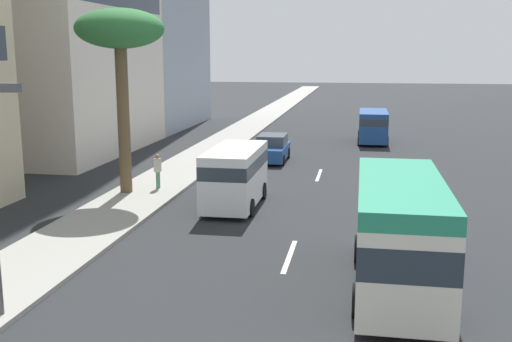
# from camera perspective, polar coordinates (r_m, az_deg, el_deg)

# --- Properties ---
(ground_plane) EXTENTS (198.00, 198.00, 0.00)m
(ground_plane) POSITION_cam_1_polar(r_m,az_deg,el_deg) (36.00, 6.39, 0.84)
(ground_plane) COLOR #26282B
(sidewalk_right) EXTENTS (162.00, 3.19, 0.15)m
(sidewalk_right) POSITION_cam_1_polar(r_m,az_deg,el_deg) (37.18, -5.21, 1.31)
(sidewalk_right) COLOR #9E9B93
(sidewalk_right) RESTS_ON ground_plane
(lane_stripe_mid) EXTENTS (3.20, 0.16, 0.01)m
(lane_stripe_mid) POSITION_cam_1_polar(r_m,az_deg,el_deg) (19.37, 3.16, -8.00)
(lane_stripe_mid) COLOR silver
(lane_stripe_mid) RESTS_ON ground_plane
(lane_stripe_far) EXTENTS (3.20, 0.16, 0.01)m
(lane_stripe_far) POSITION_cam_1_polar(r_m,az_deg,el_deg) (32.09, 5.94, -0.38)
(lane_stripe_far) COLOR silver
(lane_stripe_far) RESTS_ON ground_plane
(minibus_lead) EXTENTS (6.98, 2.37, 3.01)m
(minibus_lead) POSITION_cam_1_polar(r_m,az_deg,el_deg) (16.77, 13.34, -5.43)
(minibus_lead) COLOR silver
(minibus_lead) RESTS_ON ground_plane
(van_second) EXTENTS (5.07, 2.07, 2.46)m
(van_second) POSITION_cam_1_polar(r_m,az_deg,el_deg) (25.20, -1.96, -0.22)
(van_second) COLOR white
(van_second) RESTS_ON ground_plane
(car_third) EXTENTS (4.08, 1.81, 1.57)m
(car_third) POSITION_cam_1_polar(r_m,az_deg,el_deg) (36.00, 1.52, 2.11)
(car_third) COLOR #1E478C
(car_third) RESTS_ON ground_plane
(van_fourth) EXTENTS (5.14, 2.10, 2.27)m
(van_fourth) POSITION_cam_1_polar(r_m,az_deg,el_deg) (44.25, 10.96, 4.31)
(van_fourth) COLOR #1E478C
(van_fourth) RESTS_ON ground_plane
(pedestrian_near_lamp) EXTENTS (0.36, 0.28, 1.61)m
(pedestrian_near_lamp) POSITION_cam_1_polar(r_m,az_deg,el_deg) (28.36, -9.23, 0.13)
(pedestrian_near_lamp) COLOR #4C8C66
(pedestrian_near_lamp) RESTS_ON sidewalk_right
(palm_tree) EXTENTS (3.83, 3.83, 8.08)m
(palm_tree) POSITION_cam_1_polar(r_m,az_deg,el_deg) (27.39, -12.67, 12.39)
(palm_tree) COLOR brown
(palm_tree) RESTS_ON sidewalk_right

